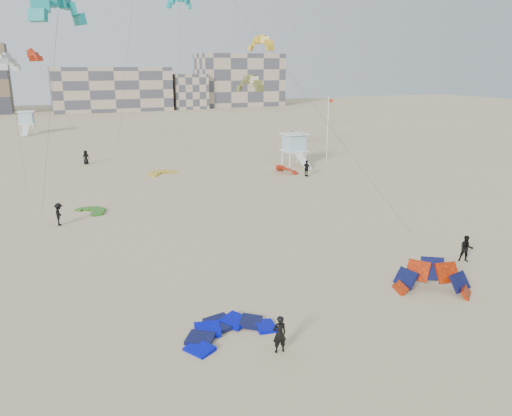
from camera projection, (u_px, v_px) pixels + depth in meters
name	position (u px, v px, depth m)	size (l,w,h in m)	color
ground	(263.00, 320.00, 24.82)	(320.00, 320.00, 0.00)	#C8B386
kite_ground_blue	(229.00, 334.00, 23.49)	(4.15, 4.32, 0.65)	#0003F2
kite_ground_orange	(432.00, 292.00, 27.97)	(4.28, 3.08, 2.90)	#FF2B00
kite_ground_green	(92.00, 212.00, 43.27)	(2.81, 2.98, 0.41)	#2F8618
kite_ground_red_far	(286.00, 173.00, 59.20)	(2.94, 2.71, 1.55)	red
kite_ground_yellow	(162.00, 174.00, 58.62)	(3.26, 3.42, 0.48)	gold
kitesurfer_main	(280.00, 334.00, 21.83)	(0.64, 0.42, 1.75)	black
kitesurfer_b	(466.00, 249.00, 32.04)	(0.85, 0.66, 1.75)	black
kitesurfer_c	(59.00, 214.00, 39.39)	(1.18, 0.68, 1.82)	black
kitesurfer_d	(307.00, 168.00, 57.01)	(1.10, 0.46, 1.88)	black
kitesurfer_e	(86.00, 157.00, 64.17)	(0.89, 0.58, 1.81)	black
kitesurfer_f	(292.00, 136.00, 83.37)	(1.70, 0.54, 1.84)	black
kite_fly_teal_a	(58.00, 11.00, 35.02)	(5.80, 5.79, 16.38)	#19A0AE
kite_fly_grey	(9.00, 64.00, 49.81)	(3.95, 9.77, 12.45)	white
kite_fly_olive	(250.00, 85.00, 63.44)	(9.51, 11.81, 10.26)	olive
kite_fly_yellow	(261.00, 45.00, 76.45)	(10.93, 5.90, 15.91)	gold
kite_fly_teal_b	(179.00, 3.00, 71.11)	(3.68, 3.69, 20.85)	#19A0AE
kite_fly_red	(34.00, 56.00, 71.84)	(7.60, 4.26, 14.09)	red
lifeguard_tower_near	(294.00, 149.00, 63.24)	(2.90, 5.56, 4.09)	white
lifeguard_tower_far	(27.00, 123.00, 92.79)	(3.41, 6.00, 4.22)	white
flagpole	(328.00, 127.00, 66.73)	(0.67, 0.10, 8.30)	white
condo_mid	(111.00, 89.00, 141.99)	(32.00, 16.00, 12.00)	tan
condo_east	(239.00, 80.00, 158.29)	(26.00, 14.00, 16.00)	tan
condo_fill_right	(188.00, 91.00, 148.79)	(10.00, 10.00, 10.00)	tan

